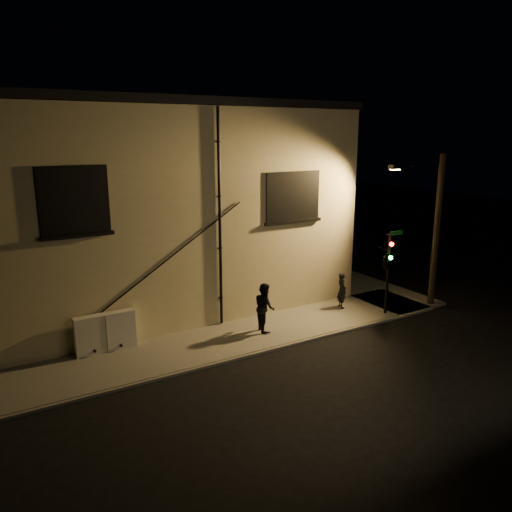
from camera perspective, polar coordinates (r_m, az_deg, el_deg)
ground at (r=18.72m, az=5.20°, el=-9.83°), size 90.00×90.00×0.00m
sidewalk at (r=22.72m, az=1.19°, el=-5.27°), size 21.00×16.00×0.12m
building at (r=24.10m, az=-13.31°, el=6.10°), size 16.20×12.23×8.80m
utility_cabinet at (r=18.20m, az=-16.83°, el=-8.36°), size 2.07×0.35×1.36m
pedestrian_a at (r=21.92m, az=9.78°, el=-3.89°), size 0.52×0.65×1.56m
pedestrian_b at (r=19.10m, az=0.99°, el=-5.85°), size 0.89×1.05×1.88m
traffic_signal at (r=20.99m, az=14.75°, el=-0.46°), size 1.33×2.07×3.50m
streetlamp_pole at (r=22.83m, az=19.65°, el=3.17°), size 2.01×1.38×6.68m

